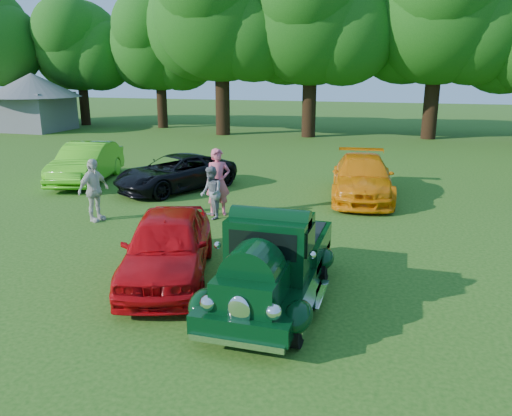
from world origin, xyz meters
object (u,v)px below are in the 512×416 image
(spectator_white, at_px, (94,190))
(back_car_lime, at_px, (86,163))
(red_convertible, at_px, (168,246))
(gazebo, at_px, (33,95))
(back_car_orange, at_px, (362,177))
(back_car_black, at_px, (176,173))
(spectator_grey, at_px, (211,193))
(spectator_pink, at_px, (218,182))
(hero_pickup, at_px, (273,264))

(spectator_white, bearing_deg, back_car_lime, 50.84)
(red_convertible, distance_m, gazebo, 29.07)
(gazebo, bearing_deg, back_car_orange, -28.95)
(back_car_black, relative_size, spectator_grey, 2.94)
(red_convertible, xyz_separation_m, spectator_pink, (-0.64, 4.60, 0.28))
(back_car_orange, xyz_separation_m, gazebo, (-23.41, 12.95, 1.72))
(red_convertible, bearing_deg, back_car_orange, 49.70)
(spectator_grey, distance_m, gazebo, 25.70)
(back_car_lime, distance_m, spectator_white, 5.37)
(back_car_orange, distance_m, spectator_white, 8.41)
(spectator_grey, bearing_deg, back_car_orange, 99.71)
(spectator_white, xyz_separation_m, gazebo, (-16.49, 17.73, 1.52))
(spectator_grey, relative_size, spectator_white, 0.85)
(gazebo, bearing_deg, back_car_black, -38.73)
(back_car_orange, xyz_separation_m, spectator_pink, (-3.82, -3.25, 0.29))
(back_car_lime, bearing_deg, back_car_orange, -11.64)
(back_car_lime, xyz_separation_m, spectator_pink, (6.31, -2.78, 0.24))
(red_convertible, height_order, spectator_white, spectator_white)
(back_car_orange, bearing_deg, spectator_grey, -143.05)
(hero_pickup, height_order, red_convertible, hero_pickup)
(back_car_lime, xyz_separation_m, spectator_grey, (6.26, -3.19, 0.02))
(back_car_black, xyz_separation_m, back_car_orange, (6.37, 0.72, 0.07))
(red_convertible, height_order, spectator_grey, spectator_grey)
(hero_pickup, height_order, spectator_white, spectator_white)
(hero_pickup, bearing_deg, gazebo, 136.71)
(back_car_lime, relative_size, gazebo, 0.69)
(back_car_black, relative_size, back_car_orange, 0.94)
(gazebo, bearing_deg, hero_pickup, -43.29)
(spectator_pink, bearing_deg, back_car_lime, 127.07)
(spectator_white, height_order, gazebo, gazebo)
(back_car_lime, distance_m, back_car_orange, 10.14)
(back_car_black, height_order, back_car_orange, back_car_orange)
(red_convertible, xyz_separation_m, spectator_grey, (-0.70, 4.18, 0.06))
(spectator_white, bearing_deg, spectator_grey, -55.77)
(back_car_black, xyz_separation_m, spectator_pink, (2.55, -2.53, 0.36))
(red_convertible, relative_size, spectator_grey, 2.70)
(back_car_orange, bearing_deg, hero_pickup, -102.68)
(spectator_grey, bearing_deg, back_car_lime, -150.73)
(back_car_orange, relative_size, spectator_pink, 2.43)
(back_car_lime, bearing_deg, back_car_black, -18.00)
(back_car_black, distance_m, spectator_white, 4.11)
(back_car_orange, relative_size, spectator_white, 2.69)
(back_car_orange, xyz_separation_m, spectator_white, (-6.92, -4.78, 0.19))
(back_car_orange, bearing_deg, red_convertible, -118.51)
(spectator_grey, height_order, gazebo, gazebo)
(back_car_black, bearing_deg, spectator_grey, -21.68)
(back_car_orange, bearing_deg, gazebo, 144.59)
(hero_pickup, relative_size, back_car_lime, 0.96)
(spectator_grey, relative_size, gazebo, 0.23)
(spectator_white, bearing_deg, back_car_orange, -41.24)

